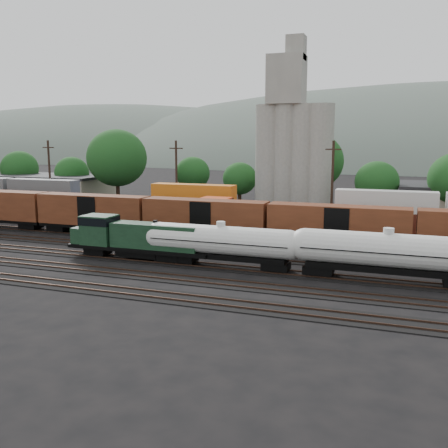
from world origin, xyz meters
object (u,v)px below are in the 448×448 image
(green_locomotive, at_px, (132,237))
(orange_locomotive, at_px, (250,217))
(grain_silo, at_px, (293,145))
(tank_car_a, at_px, (221,242))

(green_locomotive, xyz_separation_m, orange_locomotive, (8.10, 15.00, 0.25))
(orange_locomotive, xyz_separation_m, grain_silo, (-0.38, 26.00, 8.65))
(green_locomotive, relative_size, orange_locomotive, 0.85)
(tank_car_a, height_order, orange_locomotive, orange_locomotive)
(orange_locomotive, bearing_deg, tank_car_a, -84.00)
(orange_locomotive, relative_size, grain_silo, 0.63)
(green_locomotive, bearing_deg, grain_silo, 79.33)
(grain_silo, bearing_deg, tank_car_a, -87.27)
(green_locomotive, bearing_deg, tank_car_a, 0.00)
(orange_locomotive, height_order, grain_silo, grain_silo)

